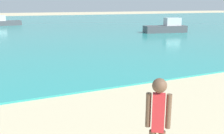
# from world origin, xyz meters

# --- Properties ---
(water) EXTENTS (160.00, 60.00, 0.06)m
(water) POSITION_xyz_m (0.00, 40.64, 0.03)
(water) COLOR teal
(water) RESTS_ON ground
(person_standing) EXTENTS (0.32, 0.24, 1.62)m
(person_standing) POSITION_xyz_m (-1.19, 6.46, 0.92)
(person_standing) COLOR brown
(person_standing) RESTS_ON ground
(boat_near) EXTENTS (4.27, 2.09, 1.39)m
(boat_near) POSITION_xyz_m (11.64, 23.65, 0.54)
(boat_near) COLOR #4C4C51
(boat_near) RESTS_ON water
(boat_far) EXTENTS (3.92, 1.66, 1.29)m
(boat_far) POSITION_xyz_m (-2.40, 39.34, 0.51)
(boat_far) COLOR #4C4C51
(boat_far) RESTS_ON water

